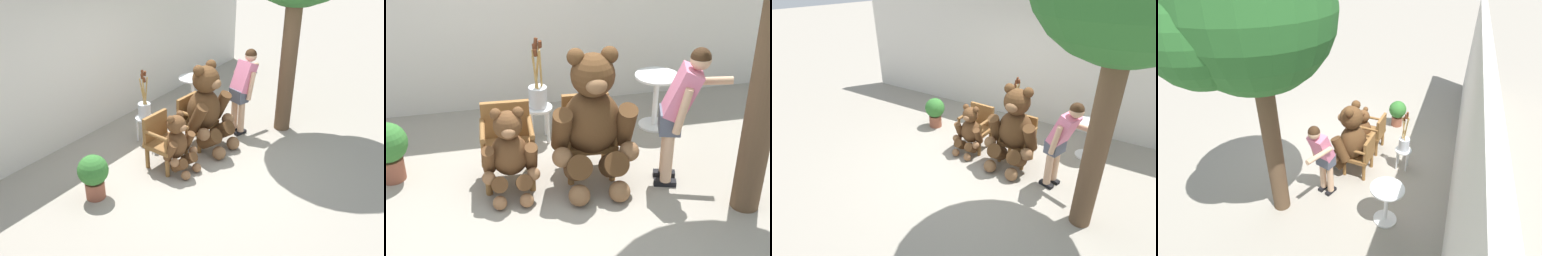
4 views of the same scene
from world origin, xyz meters
TOP-DOWN VIEW (x-y plane):
  - ground_plane at (0.00, 0.00)m, footprint 60.00×60.00m
  - back_wall at (0.00, 2.40)m, footprint 10.00×0.16m
  - wooden_chair_left at (-0.44, 0.53)m, footprint 0.59×0.55m
  - wooden_chair_right at (0.45, 0.53)m, footprint 0.59×0.55m
  - teddy_bear_large at (0.44, 0.26)m, footprint 0.92×0.88m
  - teddy_bear_small at (-0.45, 0.23)m, footprint 0.59×0.57m
  - person_visitor at (1.31, 0.08)m, footprint 0.82×0.48m
  - white_stool at (0.02, 1.30)m, footprint 0.34×0.34m
  - brush_bucket at (0.02, 1.29)m, footprint 0.22×0.22m
  - round_side_table at (1.54, 1.33)m, footprint 0.56×0.56m
  - patio_tree at (1.96, -0.56)m, footprint 2.33×2.22m
  - potted_plant at (-1.70, 0.79)m, footprint 0.44×0.44m

SIDE VIEW (x-z plane):
  - ground_plane at x=0.00m, z-range 0.00..0.00m
  - white_stool at x=0.02m, z-range 0.13..0.59m
  - potted_plant at x=-1.70m, z-range 0.06..0.74m
  - round_side_table at x=1.54m, z-range 0.09..0.81m
  - wooden_chair_left at x=-0.44m, z-range 0.03..0.89m
  - wooden_chair_right at x=0.45m, z-range 0.03..0.89m
  - teddy_bear_small at x=-0.45m, z-range -0.01..0.98m
  - brush_bucket at x=0.02m, z-range 0.22..1.09m
  - teddy_bear_large at x=0.44m, z-range -0.02..1.51m
  - person_visitor at x=1.31m, z-range 0.14..1.69m
  - back_wall at x=0.00m, z-range 0.00..2.80m
  - patio_tree at x=1.96m, z-range 1.06..5.54m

